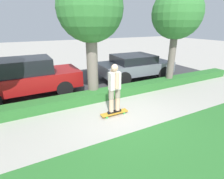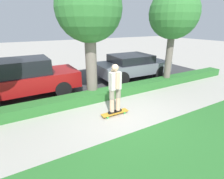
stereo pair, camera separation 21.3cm
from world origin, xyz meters
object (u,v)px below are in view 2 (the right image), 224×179
skateboard (115,113)px  skater_person (115,88)px  parked_car_front (24,78)px  tree_far (174,15)px  tree_mid (89,11)px  parked_car_middle (132,65)px

skateboard → skater_person: skater_person is taller
parked_car_front → skater_person: bearing=-54.0°
tree_far → parked_car_front: 7.04m
skater_person → tree_far: (3.91, 1.49, 2.31)m
skater_person → tree_far: 4.78m
tree_mid → skater_person: bearing=-88.3°
skateboard → parked_car_middle: size_ratio=0.24×
skateboard → tree_mid: tree_mid is taller
tree_mid → parked_car_front: (-2.39, 1.46, -2.53)m
skater_person → parked_car_middle: 4.42m
skater_person → tree_mid: bearing=91.7°
skater_person → tree_mid: (-0.05, 1.78, 2.38)m
tree_mid → tree_far: size_ratio=1.04×
skateboard → parked_car_front: 4.13m
skater_person → parked_car_front: (-2.44, 3.24, -0.15)m
tree_far → skateboard: bearing=-159.1°
skateboard → parked_car_middle: (2.99, 3.25, 0.66)m
skater_person → parked_car_front: skater_person is taller
skateboard → parked_car_front: bearing=127.0°
tree_mid → skateboard: bearing=-88.3°
skater_person → tree_far: bearing=20.9°
skater_person → tree_mid: tree_mid is taller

